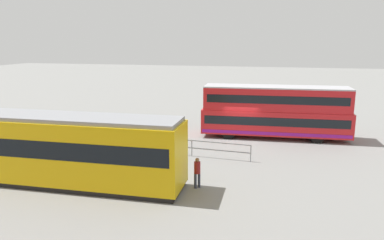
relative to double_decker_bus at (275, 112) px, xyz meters
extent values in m
plane|color=gray|center=(2.43, 1.33, -2.02)|extent=(160.00, 160.00, 0.00)
cube|color=red|center=(-0.01, 0.00, -0.76)|extent=(11.18, 3.16, 1.83)
cube|color=red|center=(-0.01, 0.00, 1.00)|extent=(10.85, 3.04, 1.68)
cube|color=black|center=(-0.01, 0.00, -0.54)|extent=(10.63, 3.16, 0.64)
cube|color=black|center=(-0.01, 0.00, 1.08)|extent=(10.30, 3.04, 0.60)
cube|color=#8C198C|center=(-0.01, 0.00, -1.42)|extent=(10.96, 3.19, 0.24)
cube|color=#B2B2B7|center=(-0.01, 0.00, 1.89)|extent=(10.85, 3.04, 0.10)
cylinder|color=black|center=(3.41, 0.21, -1.52)|extent=(1.15, 2.51, 1.00)
cylinder|color=black|center=(-3.04, -0.18, -1.52)|extent=(1.15, 2.51, 1.00)
cube|color=#E5B70C|center=(10.45, 12.18, -0.18)|extent=(12.89, 2.89, 3.19)
cube|color=black|center=(10.45, 12.18, 0.14)|extent=(12.38, 2.91, 0.90)
cube|color=gray|center=(10.45, 12.18, 1.52)|extent=(12.63, 2.68, 0.20)
cube|color=black|center=(10.45, 12.18, -1.90)|extent=(12.63, 2.75, 0.25)
cylinder|color=#4C3F2D|center=(7.91, 4.36, -1.64)|extent=(0.14, 0.14, 0.77)
cylinder|color=#4C3F2D|center=(8.13, 4.33, -1.64)|extent=(0.14, 0.14, 0.77)
cylinder|color=black|center=(8.02, 4.34, -0.95)|extent=(0.36, 0.36, 0.59)
sphere|color=beige|center=(8.02, 4.34, -0.55)|extent=(0.21, 0.21, 0.21)
cylinder|color=#33384C|center=(3.57, 11.18, -1.63)|extent=(0.14, 0.14, 0.78)
cylinder|color=#33384C|center=(3.41, 11.02, -1.63)|extent=(0.14, 0.14, 0.78)
cylinder|color=maroon|center=(3.49, 11.10, -0.95)|extent=(0.45, 0.45, 0.60)
sphere|color=#8C6647|center=(3.49, 11.10, -0.54)|extent=(0.21, 0.21, 0.21)
cube|color=gray|center=(5.02, 6.08, -0.97)|extent=(7.59, 0.54, 0.06)
cube|color=gray|center=(5.02, 6.08, -1.47)|extent=(7.59, 0.54, 0.06)
cylinder|color=gray|center=(1.23, 6.32, -1.50)|extent=(0.07, 0.07, 1.05)
cylinder|color=gray|center=(5.02, 6.08, -1.50)|extent=(0.07, 0.07, 1.05)
cylinder|color=gray|center=(8.81, 5.84, -1.50)|extent=(0.07, 0.07, 1.05)
cylinder|color=slate|center=(8.57, 7.01, -0.89)|extent=(0.10, 0.10, 2.27)
cube|color=#1999D8|center=(8.58, 7.05, -0.10)|extent=(1.21, 0.28, 0.51)
camera|label=1|loc=(-0.47, 28.19, 5.30)|focal=34.42mm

